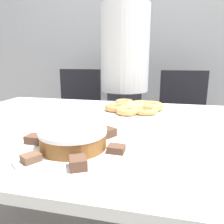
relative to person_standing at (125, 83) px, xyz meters
name	(u,v)px	position (x,y,z in m)	size (l,w,h in m)	color
wall_back	(144,30)	(0.07, 0.81, 0.47)	(8.00, 0.05, 2.60)	#A8AAAD
table	(109,143)	(0.07, -0.79, -0.17)	(1.57, 1.01, 0.74)	silver
person_standing	(125,83)	(0.00, 0.00, 0.00)	(0.35, 0.35, 1.58)	#383842
office_chair_left	(77,121)	(-0.48, 0.19, -0.39)	(0.46, 0.46, 0.91)	black
office_chair_right	(183,128)	(0.47, 0.19, -0.39)	(0.47, 0.47, 0.91)	black
plate_cake	(74,149)	(0.02, -1.07, -0.08)	(0.35, 0.35, 0.01)	white
plate_donuts	(134,111)	(0.14, -0.55, -0.08)	(0.35, 0.35, 0.01)	white
frosted_cake	(73,138)	(0.02, -1.07, -0.05)	(0.20, 0.20, 0.06)	brown
lamington_0	(71,130)	(-0.04, -0.95, -0.06)	(0.06, 0.06, 0.02)	brown
lamington_1	(35,139)	(-0.11, -1.06, -0.06)	(0.06, 0.05, 0.03)	brown
lamington_2	(31,158)	(-0.05, -1.18, -0.07)	(0.06, 0.06, 0.02)	brown
lamington_3	(78,163)	(0.08, -1.19, -0.06)	(0.06, 0.06, 0.03)	brown
lamington_4	(116,149)	(0.16, -1.07, -0.07)	(0.05, 0.04, 0.02)	brown
lamington_5	(106,133)	(0.10, -0.96, -0.06)	(0.07, 0.08, 0.03)	#513828
donut_0	(135,107)	(0.14, -0.55, -0.06)	(0.11, 0.11, 0.04)	#E5AD66
donut_1	(150,106)	(0.22, -0.52, -0.06)	(0.13, 0.13, 0.04)	tan
donut_2	(141,104)	(0.17, -0.46, -0.06)	(0.10, 0.10, 0.03)	#C68447
donut_3	(124,103)	(0.08, -0.46, -0.06)	(0.11, 0.11, 0.04)	#C68447
donut_4	(116,107)	(0.05, -0.58, -0.06)	(0.11, 0.11, 0.03)	#D18E4C
donut_5	(127,111)	(0.12, -0.64, -0.06)	(0.11, 0.11, 0.03)	tan
donut_6	(145,110)	(0.20, -0.60, -0.06)	(0.12, 0.12, 0.03)	tan
napkin	(214,143)	(0.45, -0.92, -0.08)	(0.12, 0.10, 0.01)	white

